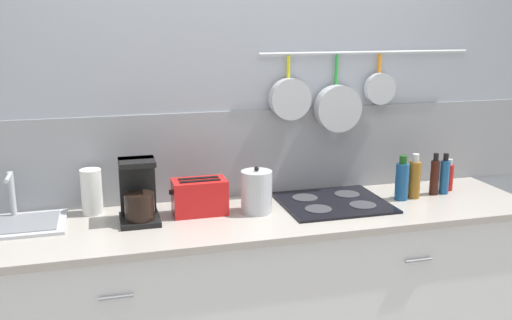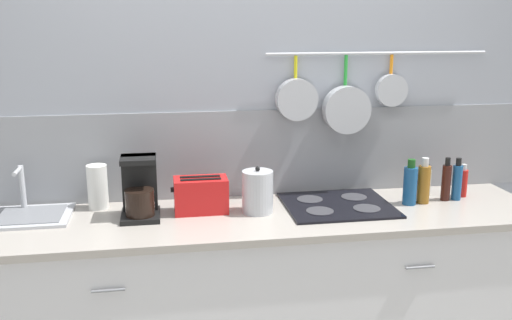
% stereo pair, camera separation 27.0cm
% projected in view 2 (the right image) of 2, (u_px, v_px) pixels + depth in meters
% --- Properties ---
extents(wall_back, '(7.20, 0.16, 2.60)m').
position_uv_depth(wall_back, '(248.00, 124.00, 3.03)').
color(wall_back, '#999EA8').
rests_on(wall_back, ground_plane).
extents(cabinet_base, '(2.81, 0.62, 0.85)m').
position_uv_depth(cabinet_base, '(259.00, 301.00, 2.88)').
color(cabinet_base, silver).
rests_on(cabinet_base, ground_plane).
extents(countertop, '(2.85, 0.64, 0.03)m').
position_uv_depth(countertop, '(259.00, 218.00, 2.78)').
color(countertop, '#A59E93').
rests_on(countertop, cabinet_base).
extents(sink_basin, '(0.48, 0.33, 0.23)m').
position_uv_depth(sink_basin, '(19.00, 214.00, 2.72)').
color(sink_basin, '#B7BABF').
rests_on(sink_basin, countertop).
extents(paper_towel_roll, '(0.10, 0.10, 0.22)m').
position_uv_depth(paper_towel_roll, '(98.00, 187.00, 2.85)').
color(paper_towel_roll, white).
rests_on(paper_towel_roll, countertop).
extents(coffee_maker, '(0.18, 0.21, 0.30)m').
position_uv_depth(coffee_maker, '(140.00, 192.00, 2.73)').
color(coffee_maker, black).
rests_on(coffee_maker, countertop).
extents(toaster, '(0.28, 0.15, 0.18)m').
position_uv_depth(toaster, '(201.00, 195.00, 2.80)').
color(toaster, red).
rests_on(toaster, countertop).
extents(kettle, '(0.15, 0.15, 0.23)m').
position_uv_depth(kettle, '(258.00, 192.00, 2.79)').
color(kettle, '#B7BABF').
rests_on(kettle, countertop).
extents(cooktop, '(0.54, 0.48, 0.01)m').
position_uv_depth(cooktop, '(338.00, 205.00, 2.90)').
color(cooktop, black).
rests_on(cooktop, countertop).
extents(bottle_sesame_oil, '(0.07, 0.07, 0.24)m').
position_uv_depth(bottle_sesame_oil, '(410.00, 185.00, 2.91)').
color(bottle_sesame_oil, navy).
rests_on(bottle_sesame_oil, countertop).
extents(bottle_dish_soap, '(0.06, 0.06, 0.24)m').
position_uv_depth(bottle_dish_soap, '(424.00, 183.00, 2.93)').
color(bottle_dish_soap, '#8C5919').
rests_on(bottle_dish_soap, countertop).
extents(bottle_cooking_wine, '(0.06, 0.06, 0.17)m').
position_uv_depth(bottle_cooking_wine, '(426.00, 182.00, 3.07)').
color(bottle_cooking_wine, '#BFB799').
rests_on(bottle_cooking_wine, countertop).
extents(bottle_hot_sauce, '(0.05, 0.05, 0.23)m').
position_uv_depth(bottle_hot_sauce, '(446.00, 182.00, 2.98)').
color(bottle_hot_sauce, '#33140F').
rests_on(bottle_hot_sauce, countertop).
extents(bottle_vinegar, '(0.05, 0.05, 0.22)m').
position_uv_depth(bottle_vinegar, '(457.00, 181.00, 2.99)').
color(bottle_vinegar, navy).
rests_on(bottle_vinegar, countertop).
extents(bottle_olive_oil, '(0.05, 0.05, 0.18)m').
position_uv_depth(bottle_olive_oil, '(463.00, 182.00, 3.05)').
color(bottle_olive_oil, red).
rests_on(bottle_olive_oil, countertop).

